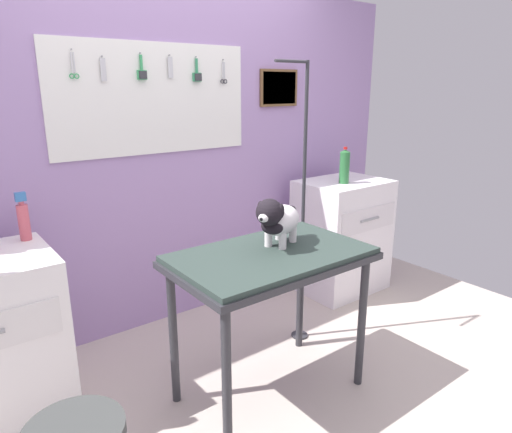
# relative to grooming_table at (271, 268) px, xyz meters

# --- Properties ---
(ground) EXTENTS (4.40, 4.00, 0.04)m
(ground) POSITION_rel_grooming_table_xyz_m (0.05, -0.14, -0.75)
(ground) COLOR beige
(rear_wall_panel) EXTENTS (4.00, 0.11, 2.30)m
(rear_wall_panel) POSITION_rel_grooming_table_xyz_m (0.05, 1.14, 0.43)
(rear_wall_panel) COLOR #A785BF
(rear_wall_panel) RESTS_ON ground
(grooming_table) EXTENTS (1.01, 0.61, 0.82)m
(grooming_table) POSITION_rel_grooming_table_xyz_m (0.00, 0.00, 0.00)
(grooming_table) COLOR #2D2D33
(grooming_table) RESTS_ON ground
(grooming_arm) EXTENTS (0.30, 0.11, 1.77)m
(grooming_arm) POSITION_rel_grooming_table_xyz_m (0.52, 0.33, 0.09)
(grooming_arm) COLOR #2D2D33
(grooming_arm) RESTS_ON ground
(dog) EXTENTS (0.37, 0.27, 0.27)m
(dog) POSITION_rel_grooming_table_xyz_m (0.08, 0.04, 0.23)
(dog) COLOR white
(dog) RESTS_ON grooming_table
(cabinet_right) EXTENTS (0.68, 0.54, 0.91)m
(cabinet_right) POSITION_rel_grooming_table_xyz_m (1.32, 0.70, -0.28)
(cabinet_right) COLOR white
(cabinet_right) RESTS_ON ground
(detangler_spray) EXTENTS (0.06, 0.06, 0.25)m
(detangler_spray) POSITION_rel_grooming_table_xyz_m (-0.96, 0.82, 0.24)
(detangler_spray) COLOR #D15766
(detangler_spray) RESTS_ON counter_left
(soda_bottle) EXTENTS (0.08, 0.08, 0.28)m
(soda_bottle) POSITION_rel_grooming_table_xyz_m (1.24, 0.64, 0.30)
(soda_bottle) COLOR #296935
(soda_bottle) RESTS_ON cabinet_right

